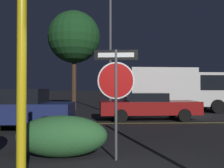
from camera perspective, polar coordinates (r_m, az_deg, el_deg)
name	(u,v)px	position (r m, az deg, el deg)	size (l,w,h in m)	color
road_center_stripe	(113,123)	(11.05, 0.15, -8.96)	(40.23, 0.12, 0.01)	gold
stop_sign	(116,81)	(5.38, 0.91, 0.69)	(0.95, 0.12, 2.38)	#4C4C51
yellow_pole_left	(21,95)	(3.92, -19.99, -2.33)	(0.14, 0.14, 2.90)	yellow
hedge_bush_2	(62,136)	(5.86, -11.40, -11.59)	(2.06, 1.10, 0.93)	#2D6633
passing_car_2	(21,109)	(9.97, -20.14, -5.45)	(3.99, 2.10, 1.52)	navy
passing_car_3	(148,106)	(12.33, 8.23, -4.94)	(4.88, 2.15, 1.31)	maroon
delivery_truck	(181,88)	(16.80, 15.54, -0.82)	(6.75, 2.73, 2.80)	silver
street_lamp	(110,32)	(15.58, -0.39, 11.70)	(0.48, 0.48, 7.55)	#4C4C51
tree_0	(74,38)	(17.56, -8.67, 10.46)	(3.56, 3.56, 6.81)	#422D1E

